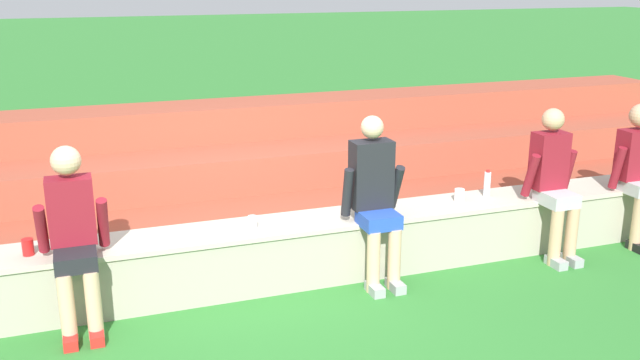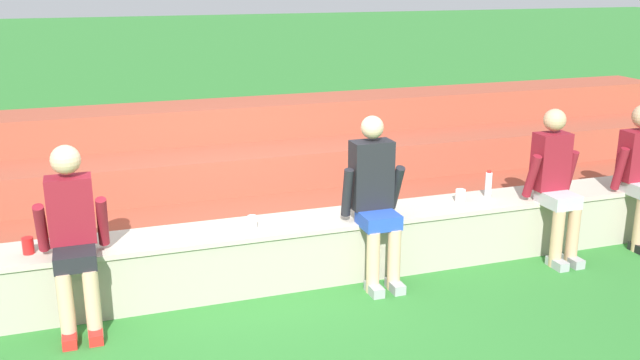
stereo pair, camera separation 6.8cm
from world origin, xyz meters
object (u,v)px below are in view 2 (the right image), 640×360
Objects in this scene: person_left_of_center at (73,234)px; plastic_cup_right_end at (28,246)px; person_center at (375,197)px; plastic_cup_middle at (252,222)px; water_bottle_near_left at (488,184)px; plastic_cup_left_end at (460,196)px; person_right_of_center at (555,181)px.

person_left_of_center is 0.43m from plastic_cup_right_end.
plastic_cup_middle is (-1.01, 0.19, -0.17)m from person_center.
water_bottle_near_left is (1.28, 0.29, -0.11)m from person_center.
person_left_of_center is 2.40m from person_center.
plastic_cup_right_end is at bearing -179.32° from plastic_cup_left_end.
plastic_cup_left_end is (3.69, 0.04, -0.00)m from plastic_cup_right_end.
plastic_cup_right_end is (-4.49, 0.25, -0.14)m from person_right_of_center.
water_bottle_near_left is 4.01m from plastic_cup_right_end.
person_left_of_center is 3.37m from plastic_cup_left_end.
water_bottle_near_left is 2.29m from plastic_cup_middle.
plastic_cup_middle is (-2.29, -0.10, -0.07)m from water_bottle_near_left.
water_bottle_near_left is at bearing 4.99° from person_left_of_center.
person_right_of_center is at bearing -20.18° from plastic_cup_left_end.
person_left_of_center is 0.99× the size of person_right_of_center.
person_left_of_center is at bearing 179.77° from person_right_of_center.
person_left_of_center reaches higher than plastic_cup_middle.
person_right_of_center reaches higher than person_left_of_center.
person_center is 1.01m from plastic_cup_left_end.
person_left_of_center is 3.69m from water_bottle_near_left.
water_bottle_near_left is 2.37× the size of plastic_cup_middle.
person_right_of_center reaches higher than plastic_cup_middle.
plastic_cup_left_end is at bearing 1.78° from plastic_cup_middle.
water_bottle_near_left is at bearing 12.86° from person_center.
plastic_cup_left_end is at bearing 14.52° from person_center.
plastic_cup_left_end is (3.36, 0.28, -0.15)m from person_left_of_center.
person_left_of_center is at bearing -175.27° from plastic_cup_left_end.
person_right_of_center is 2.79m from plastic_cup_middle.
person_left_of_center is 1.41m from plastic_cup_middle.
person_left_of_center is 5.35× the size of water_bottle_near_left.
plastic_cup_middle is at bearing -177.39° from water_bottle_near_left.
person_right_of_center is 4.50m from plastic_cup_right_end.
plastic_cup_left_end is (-0.80, 0.29, -0.14)m from person_right_of_center.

